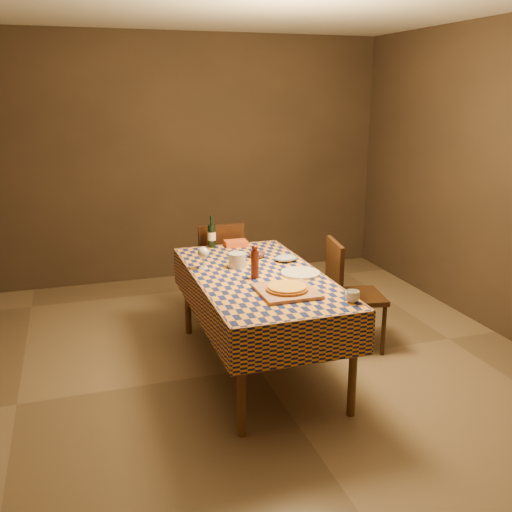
% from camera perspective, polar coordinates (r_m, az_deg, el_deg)
% --- Properties ---
extents(room, '(5.00, 5.10, 2.70)m').
position_cam_1_polar(room, '(4.11, 0.22, 5.86)').
color(room, brown).
rests_on(room, ground).
extents(dining_table, '(0.94, 1.84, 0.77)m').
position_cam_1_polar(dining_table, '(4.27, 0.21, -2.84)').
color(dining_table, brown).
rests_on(dining_table, ground).
extents(cutting_board, '(0.39, 0.39, 0.02)m').
position_cam_1_polar(cutting_board, '(3.86, 3.10, -3.56)').
color(cutting_board, '#9E674A').
rests_on(cutting_board, dining_table).
extents(pizza, '(0.33, 0.33, 0.03)m').
position_cam_1_polar(pizza, '(3.86, 3.11, -3.20)').
color(pizza, '#A5591B').
rests_on(pizza, cutting_board).
extents(pepper_mill, '(0.07, 0.07, 0.25)m').
position_cam_1_polar(pepper_mill, '(4.14, -0.12, -0.66)').
color(pepper_mill, '#501B12').
rests_on(pepper_mill, dining_table).
extents(bowl, '(0.16, 0.16, 0.04)m').
position_cam_1_polar(bowl, '(4.67, 0.10, 0.09)').
color(bowl, '#634953').
rests_on(bowl, dining_table).
extents(wine_glass, '(0.09, 0.09, 0.17)m').
position_cam_1_polar(wine_glass, '(4.37, -5.29, 0.26)').
color(wine_glass, silver).
rests_on(wine_glass, dining_table).
extents(wine_bottle, '(0.09, 0.09, 0.28)m').
position_cam_1_polar(wine_bottle, '(4.98, -4.45, 2.07)').
color(wine_bottle, black).
rests_on(wine_bottle, dining_table).
extents(deli_tub, '(0.18, 0.18, 0.11)m').
position_cam_1_polar(deli_tub, '(4.41, -1.90, -0.43)').
color(deli_tub, '#B9BEC0').
rests_on(deli_tub, dining_table).
extents(takeout_container, '(0.20, 0.15, 0.05)m').
position_cam_1_polar(takeout_container, '(5.02, -2.02, 1.27)').
color(takeout_container, '#CA521A').
rests_on(takeout_container, dining_table).
extents(white_plate, '(0.33, 0.33, 0.02)m').
position_cam_1_polar(white_plate, '(4.27, 4.45, -1.71)').
color(white_plate, silver).
rests_on(white_plate, dining_table).
extents(tumbler, '(0.12, 0.12, 0.08)m').
position_cam_1_polar(tumbler, '(3.75, 9.62, -4.01)').
color(tumbler, silver).
rests_on(tumbler, dining_table).
extents(flour_patch, '(0.28, 0.21, 0.00)m').
position_cam_1_polar(flour_patch, '(3.95, 2.60, -3.27)').
color(flour_patch, white).
rests_on(flour_patch, dining_table).
extents(flour_bag, '(0.22, 0.19, 0.05)m').
position_cam_1_polar(flour_bag, '(4.57, 3.01, -0.21)').
color(flour_bag, '#939FBC').
rests_on(flour_bag, dining_table).
extents(chair_far, '(0.43, 0.44, 0.93)m').
position_cam_1_polar(chair_far, '(5.34, -3.72, -0.87)').
color(chair_far, black).
rests_on(chair_far, ground).
extents(chair_right, '(0.49, 0.49, 0.93)m').
position_cam_1_polar(chair_right, '(4.74, 9.11, -3.27)').
color(chair_right, black).
rests_on(chair_right, ground).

